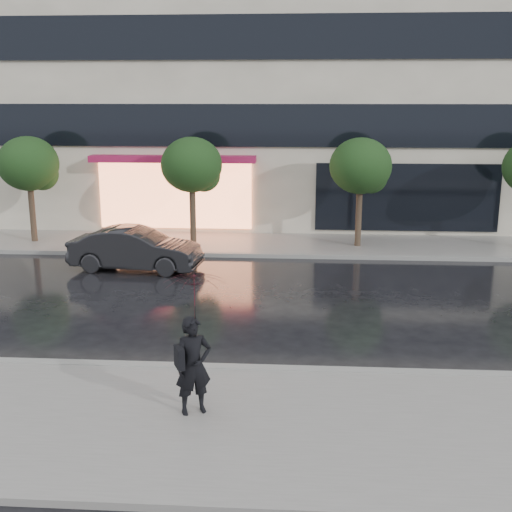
{
  "coord_description": "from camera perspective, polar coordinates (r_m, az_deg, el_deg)",
  "views": [
    {
      "loc": [
        0.82,
        -12.83,
        5.36
      ],
      "look_at": [
        -0.23,
        3.06,
        1.4
      ],
      "focal_mm": 45.0,
      "sensor_mm": 36.0,
      "label": 1
    }
  ],
  "objects": [
    {
      "name": "curb_far",
      "position": [
        21.99,
        1.54,
        0.04
      ],
      "size": [
        60.0,
        0.25,
        0.14
      ],
      "primitive_type": "cube",
      "color": "gray",
      "rests_on": "ground"
    },
    {
      "name": "pedestrian_with_umbrella",
      "position": [
        10.69,
        -5.5,
        -5.73
      ],
      "size": [
        1.36,
        1.37,
        2.47
      ],
      "rotation": [
        0.0,
        0.0,
        0.43
      ],
      "color": "black",
      "rests_on": "sidewalk_near"
    },
    {
      "name": "tree_mid_east",
      "position": [
        23.1,
        9.42,
        7.72
      ],
      "size": [
        2.2,
        2.2,
        3.99
      ],
      "color": "#33261C",
      "rests_on": "ground"
    },
    {
      "name": "tree_mid_west",
      "position": [
        23.29,
        -5.58,
        7.9
      ],
      "size": [
        2.2,
        2.2,
        3.99
      ],
      "color": "#33261C",
      "rests_on": "ground"
    },
    {
      "name": "curb_near",
      "position": [
        12.98,
        -0.17,
        -10.08
      ],
      "size": [
        60.0,
        0.25,
        0.14
      ],
      "primitive_type": "cube",
      "color": "gray",
      "rests_on": "ground"
    },
    {
      "name": "ground",
      "position": [
        13.93,
        0.12,
        -8.67
      ],
      "size": [
        120.0,
        120.0,
        0.0
      ],
      "primitive_type": "plane",
      "color": "black",
      "rests_on": "ground"
    },
    {
      "name": "office_building",
      "position": [
        31.02,
        2.4,
        20.7
      ],
      "size": [
        30.0,
        12.76,
        18.0
      ],
      "color": "beige",
      "rests_on": "ground"
    },
    {
      "name": "sidewalk_near",
      "position": [
        10.98,
        -1.0,
        -14.91
      ],
      "size": [
        60.0,
        4.5,
        0.12
      ],
      "primitive_type": "cube",
      "color": "slate",
      "rests_on": "ground"
    },
    {
      "name": "sidewalk_far",
      "position": [
        23.69,
        1.71,
        1.04
      ],
      "size": [
        60.0,
        3.5,
        0.12
      ],
      "primitive_type": "cube",
      "color": "slate",
      "rests_on": "ground"
    },
    {
      "name": "tree_far_west",
      "position": [
        24.97,
        -19.42,
        7.58
      ],
      "size": [
        2.2,
        2.2,
        3.99
      ],
      "color": "#33261C",
      "rests_on": "ground"
    },
    {
      "name": "parked_car",
      "position": [
        20.62,
        -10.65,
        0.61
      ],
      "size": [
        4.26,
        1.87,
        1.36
      ],
      "primitive_type": "imported",
      "rotation": [
        0.0,
        0.0,
        1.46
      ],
      "color": "black",
      "rests_on": "ground"
    }
  ]
}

